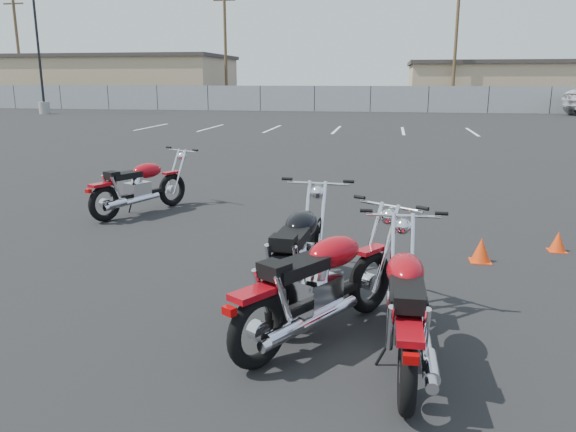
% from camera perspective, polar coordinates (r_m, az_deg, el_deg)
% --- Properties ---
extents(ground, '(120.00, 120.00, 0.00)m').
position_cam_1_polar(ground, '(6.50, -2.69, -6.75)').
color(ground, black).
rests_on(ground, ground).
extents(motorcycle_front_red, '(1.33, 2.06, 1.04)m').
position_cam_1_polar(motorcycle_front_red, '(9.99, -14.83, 2.92)').
color(motorcycle_front_red, black).
rests_on(motorcycle_front_red, ground).
extents(motorcycle_second_black, '(0.88, 2.28, 1.11)m').
position_cam_1_polar(motorcycle_second_black, '(5.84, 1.04, -3.85)').
color(motorcycle_second_black, black).
rests_on(motorcycle_second_black, ground).
extents(motorcycle_third_red, '(0.83, 2.15, 1.05)m').
position_cam_1_polar(motorcycle_third_red, '(4.68, 11.88, -9.12)').
color(motorcycle_third_red, black).
rests_on(motorcycle_third_red, ground).
extents(motorcycle_rear_red, '(1.60, 2.08, 1.10)m').
position_cam_1_polar(motorcycle_rear_red, '(5.01, 3.33, -7.02)').
color(motorcycle_rear_red, black).
rests_on(motorcycle_rear_red, ground).
extents(training_cone_near, '(0.26, 0.26, 0.31)m').
position_cam_1_polar(training_cone_near, '(7.57, 19.02, -3.28)').
color(training_cone_near, '#E63A0C').
rests_on(training_cone_near, ground).
extents(training_cone_extra, '(0.23, 0.23, 0.27)m').
position_cam_1_polar(training_cone_extra, '(8.42, 25.73, -2.34)').
color(training_cone_extra, '#E63A0C').
rests_on(training_cone_extra, ground).
extents(light_pole_west, '(0.80, 0.70, 9.58)m').
position_cam_1_polar(light_pole_west, '(41.33, -23.78, 12.86)').
color(light_pole_west, gray).
rests_on(light_pole_west, ground).
extents(chainlink_fence, '(80.06, 0.06, 1.80)m').
position_cam_1_polar(chainlink_fence, '(40.98, 8.37, 11.69)').
color(chainlink_fence, gray).
rests_on(chainlink_fence, ground).
extents(tan_building_west, '(18.40, 10.40, 4.30)m').
position_cam_1_polar(tan_building_west, '(53.32, -16.31, 13.09)').
color(tan_building_west, tan).
rests_on(tan_building_west, ground).
extents(tan_building_east, '(14.40, 9.40, 3.70)m').
position_cam_1_polar(tan_building_east, '(50.67, 20.42, 12.45)').
color(tan_building_east, tan).
rests_on(tan_building_east, ground).
extents(utility_pole_a, '(1.80, 0.24, 9.00)m').
position_cam_1_polar(utility_pole_a, '(54.85, -25.71, 14.97)').
color(utility_pole_a, '#4C3923').
rests_on(utility_pole_a, ground).
extents(utility_pole_b, '(1.80, 0.24, 9.00)m').
position_cam_1_polar(utility_pole_b, '(47.90, -6.37, 16.56)').
color(utility_pole_b, '#4C3923').
rests_on(utility_pole_b, ground).
extents(utility_pole_c, '(1.80, 0.24, 9.00)m').
position_cam_1_polar(utility_pole_c, '(45.23, 16.66, 16.26)').
color(utility_pole_c, '#4C3923').
rests_on(utility_pole_c, ground).
extents(parking_line_stripes, '(15.12, 4.00, 0.01)m').
position_cam_1_polar(parking_line_stripes, '(26.32, 1.65, 8.80)').
color(parking_line_stripes, silver).
rests_on(parking_line_stripes, ground).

